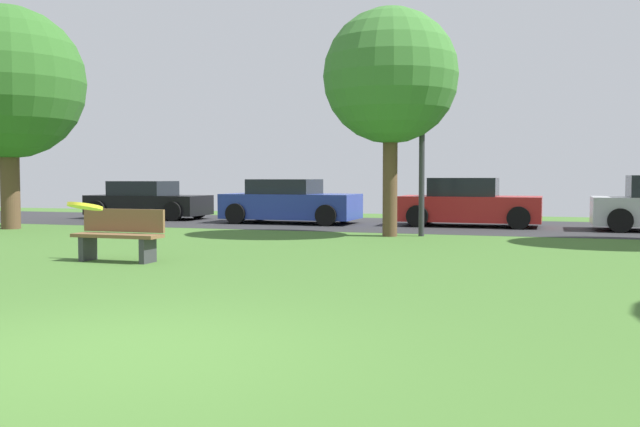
% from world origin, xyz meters
% --- Properties ---
extents(ground_plane, '(44.00, 44.00, 0.00)m').
position_xyz_m(ground_plane, '(0.00, 0.00, 0.00)').
color(ground_plane, '#3D6628').
extents(road_strip, '(44.00, 6.40, 0.01)m').
position_xyz_m(road_strip, '(0.00, 16.00, 0.00)').
color(road_strip, '#28282B').
rests_on(road_strip, ground_plane).
extents(oak_tree_left, '(4.23, 4.23, 6.19)m').
position_xyz_m(oak_tree_left, '(-10.90, 11.02, 4.05)').
color(oak_tree_left, brown).
rests_on(oak_tree_left, ground_plane).
extents(birch_tree_lone, '(3.28, 3.28, 5.55)m').
position_xyz_m(birch_tree_lone, '(-0.25, 11.92, 3.88)').
color(birch_tree_lone, brown).
rests_on(birch_tree_lone, ground_plane).
extents(frisbee_disc, '(0.32, 0.32, 0.08)m').
position_xyz_m(frisbee_disc, '(0.03, -0.27, 1.23)').
color(frisbee_disc, yellow).
extents(parked_car_black, '(4.16, 1.93, 1.31)m').
position_xyz_m(parked_car_black, '(-9.81, 16.29, 0.60)').
color(parked_car_black, black).
rests_on(parked_car_black, ground_plane).
extents(parked_car_blue, '(4.17, 2.12, 1.38)m').
position_xyz_m(parked_car_blue, '(-4.30, 15.70, 0.64)').
color(parked_car_blue, '#233893').
rests_on(parked_car_blue, ground_plane).
extents(parked_car_red, '(4.03, 2.05, 1.43)m').
position_xyz_m(parked_car_red, '(1.20, 16.10, 0.65)').
color(parked_car_red, '#B21E1E').
rests_on(parked_car_red, ground_plane).
extents(park_bench, '(1.60, 0.45, 0.90)m').
position_xyz_m(park_bench, '(-3.59, 5.48, 0.46)').
color(park_bench, brown).
rests_on(park_bench, ground_plane).
extents(street_lamp_post, '(0.14, 0.14, 4.50)m').
position_xyz_m(street_lamp_post, '(0.47, 12.20, 2.25)').
color(street_lamp_post, '#2D2D33').
rests_on(street_lamp_post, ground_plane).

